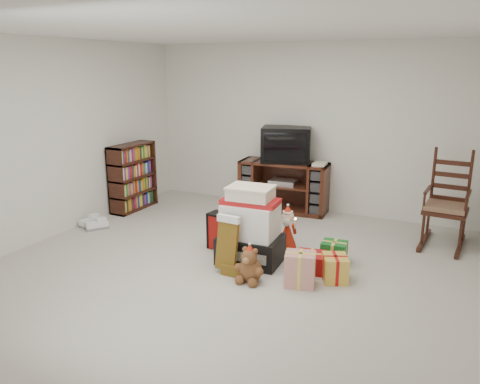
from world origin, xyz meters
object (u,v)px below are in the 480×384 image
at_px(crt_television, 286,144).
at_px(mrs_claus_figurine, 239,228).
at_px(sneaker_pair, 94,224).
at_px(rocking_chair, 446,212).
at_px(gift_pile, 250,230).
at_px(tv_stand, 284,186).
at_px(santa_figurine, 287,233).
at_px(red_suitcase, 224,232).
at_px(teddy_bear, 250,267).
at_px(bookshelf, 133,178).
at_px(gift_cluster, 319,261).

bearing_deg(crt_television, mrs_claus_figurine, -105.42).
height_order(sneaker_pair, crt_television, crt_television).
relative_size(rocking_chair, gift_pile, 1.43).
relative_size(tv_stand, santa_figurine, 2.43).
bearing_deg(crt_television, red_suitcase, -108.56).
xyz_separation_m(red_suitcase, mrs_claus_figurine, (0.10, 0.23, -0.01)).
xyz_separation_m(teddy_bear, santa_figurine, (0.03, 0.99, 0.05)).
bearing_deg(teddy_bear, santa_figurine, 88.49).
distance_m(bookshelf, santa_figurine, 2.80).
xyz_separation_m(tv_stand, mrs_claus_figurine, (0.04, -1.59, -0.16)).
xyz_separation_m(rocking_chair, gift_cluster, (-1.13, -1.53, -0.28)).
bearing_deg(mrs_claus_figurine, gift_cluster, -18.30).
bearing_deg(mrs_claus_figurine, santa_figurine, 11.18).
distance_m(tv_stand, bookshelf, 2.32).
distance_m(red_suitcase, gift_cluster, 1.24).
bearing_deg(red_suitcase, tv_stand, 96.10).
relative_size(mrs_claus_figurine, sneaker_pair, 1.36).
bearing_deg(crt_television, bookshelf, -171.66).
xyz_separation_m(tv_stand, crt_television, (0.01, 0.03, 0.64)).
relative_size(teddy_bear, sneaker_pair, 0.88).
relative_size(bookshelf, sneaker_pair, 2.44).
bearing_deg(red_suitcase, gift_pile, -14.84).
distance_m(santa_figurine, sneaker_pair, 2.71).
xyz_separation_m(rocking_chair, teddy_bear, (-1.70, -2.03, -0.26)).
relative_size(bookshelf, red_suitcase, 1.92).
height_order(mrs_claus_figurine, sneaker_pair, mrs_claus_figurine).
distance_m(teddy_bear, sneaker_pair, 2.71).
height_order(santa_figurine, mrs_claus_figurine, mrs_claus_figurine).
relative_size(bookshelf, teddy_bear, 2.76).
distance_m(gift_pile, crt_television, 2.17).
bearing_deg(gift_pile, rocking_chair, 35.37).
bearing_deg(crt_television, gift_pile, -96.03).
height_order(red_suitcase, crt_television, crt_television).
distance_m(bookshelf, gift_cluster, 3.45).
bearing_deg(crt_television, tv_stand, -130.48).
xyz_separation_m(gift_pile, crt_television, (-0.37, 2.04, 0.64)).
height_order(sneaker_pair, gift_cluster, gift_cluster).
bearing_deg(gift_cluster, rocking_chair, 53.62).
bearing_deg(red_suitcase, crt_television, 95.77).
xyz_separation_m(rocking_chair, crt_television, (-2.29, 0.46, 0.60)).
distance_m(bookshelf, crt_television, 2.39).
height_order(gift_pile, mrs_claus_figurine, gift_pile).
bearing_deg(sneaker_pair, bookshelf, 113.02).
relative_size(sneaker_pair, crt_television, 0.51).
bearing_deg(red_suitcase, santa_figurine, 34.78).
bearing_deg(santa_figurine, crt_television, 112.20).
height_order(bookshelf, mrs_claus_figurine, bookshelf).
relative_size(red_suitcase, mrs_claus_figurine, 0.93).
bearing_deg(tv_stand, sneaker_pair, -141.20).
bearing_deg(tv_stand, mrs_claus_figurine, -92.76).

